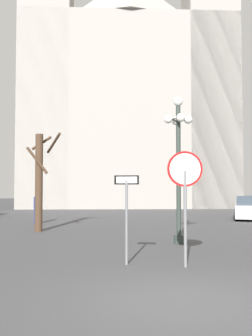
# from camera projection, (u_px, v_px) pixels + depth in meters

# --- Properties ---
(ground_plane) EXTENTS (120.00, 120.00, 0.00)m
(ground_plane) POSITION_uv_depth(u_px,v_px,m) (186.00, 303.00, 6.74)
(ground_plane) COLOR #424244
(cathedral) EXTENTS (20.83, 13.34, 34.96)m
(cathedral) POSITION_uv_depth(u_px,v_px,m) (128.00, 93.00, 39.52)
(cathedral) COLOR gray
(cathedral) RESTS_ON ground
(stop_sign) EXTENTS (0.89, 0.10, 2.88)m
(stop_sign) POSITION_uv_depth(u_px,v_px,m) (185.00, 184.00, 9.80)
(stop_sign) COLOR slate
(stop_sign) RESTS_ON ground
(one_way_arrow_sign) EXTENTS (0.62, 0.22, 2.28)m
(one_way_arrow_sign) POSITION_uv_depth(u_px,v_px,m) (127.00, 208.00, 10.07)
(one_way_arrow_sign) COLOR slate
(one_way_arrow_sign) RESTS_ON ground
(street_lamp) EXTENTS (1.02, 1.02, 5.17)m
(street_lamp) POSITION_uv_depth(u_px,v_px,m) (178.00, 154.00, 13.83)
(street_lamp) COLOR #2D3833
(street_lamp) RESTS_ON ground
(bare_tree) EXTENTS (1.51, 1.51, 4.39)m
(bare_tree) POSITION_uv_depth(u_px,v_px,m) (40.00, 179.00, 17.49)
(bare_tree) COLOR #473323
(bare_tree) RESTS_ON ground
(parked_car_near_white) EXTENTS (3.19, 4.53, 1.43)m
(parked_car_near_white) POSITION_uv_depth(u_px,v_px,m) (250.00, 208.00, 23.85)
(parked_car_near_white) COLOR silver
(parked_car_near_white) RESTS_ON ground
(pedestrian_walking) EXTENTS (0.32, 0.32, 1.66)m
(pedestrian_walking) POSITION_uv_depth(u_px,v_px,m) (37.00, 205.00, 20.94)
(pedestrian_walking) COLOR navy
(pedestrian_walking) RESTS_ON ground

